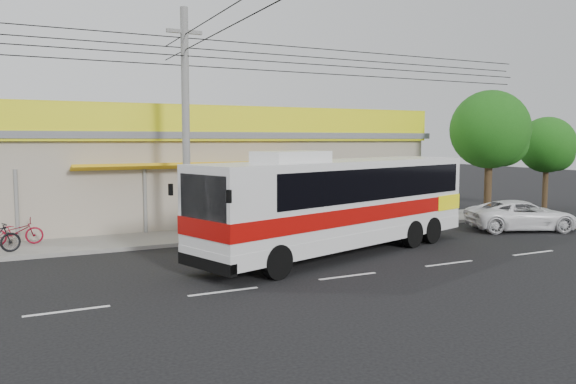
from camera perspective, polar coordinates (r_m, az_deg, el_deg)
name	(u,v)px	position (r m, az deg, el deg)	size (l,w,h in m)	color
ground	(309,260)	(19.50, 2.16, -6.96)	(120.00, 120.00, 0.00)	black
sidewalk	(245,233)	(24.84, -4.40, -4.13)	(30.00, 3.20, 0.15)	gray
lane_markings	(348,276)	(17.39, 6.09, -8.51)	(50.00, 0.12, 0.01)	silver
storefront_building	(206,175)	(29.78, -8.37, 1.71)	(22.60, 9.20, 5.70)	#A39783
coach_bus	(345,198)	(20.57, 5.80, -0.64)	(12.46, 6.25, 3.78)	silver
motorbike_red	(16,232)	(23.80, -25.92, -3.65)	(0.67, 1.93, 1.01)	maroon
white_car	(522,215)	(27.89, 22.69, -2.21)	(2.28, 4.95, 1.38)	white
utility_pole	(185,50)	(22.37, -10.46, 13.99)	(34.00, 14.00, 9.16)	slate
tree_near	(493,132)	(30.97, 20.06, 5.72)	(4.04, 4.04, 6.70)	#342414
tree_far	(549,147)	(36.97, 24.98, 4.19)	(3.33, 3.33, 5.51)	#342414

